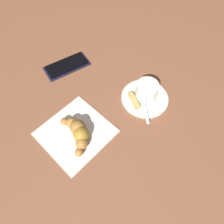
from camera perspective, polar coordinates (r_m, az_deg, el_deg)
ground_plane at (r=0.57m, az=-2.47°, el=-1.10°), size 1.80×1.80×0.00m
saucer at (r=0.61m, az=9.66°, el=4.26°), size 0.15×0.15×0.01m
espresso_cup at (r=0.59m, az=10.22°, el=6.24°), size 0.09×0.07×0.05m
teaspoon at (r=0.59m, az=9.33°, el=3.53°), size 0.09×0.10×0.01m
sugar_packet at (r=0.59m, az=6.51°, el=3.47°), size 0.04×0.06×0.01m
napkin at (r=0.55m, az=-10.69°, el=-5.91°), size 0.18×0.18×0.00m
croissant at (r=0.53m, az=-10.01°, el=-5.72°), size 0.08×0.13×0.04m
cell_phone at (r=0.71m, az=-13.22°, el=13.19°), size 0.16×0.11×0.01m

